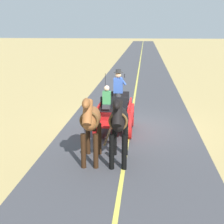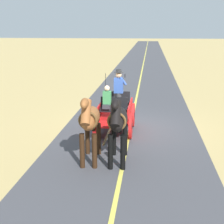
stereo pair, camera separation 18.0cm
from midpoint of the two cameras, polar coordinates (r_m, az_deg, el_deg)
ground_plane at (r=13.47m, az=2.75°, el=-2.70°), size 200.00×200.00×0.00m
road_surface at (r=13.47m, az=2.75°, el=-2.69°), size 5.45×160.00×0.01m
road_centre_stripe at (r=13.47m, az=2.75°, el=-2.67°), size 0.12×160.00×0.00m
horse_drawn_carriage at (r=12.69m, az=0.11°, el=0.04°), size 1.44×4.50×2.50m
horse_near_side at (r=9.61m, az=0.69°, el=-1.67°), size 0.59×2.13×2.21m
horse_off_side at (r=9.72m, az=-4.25°, el=-1.52°), size 0.63×2.13×2.21m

